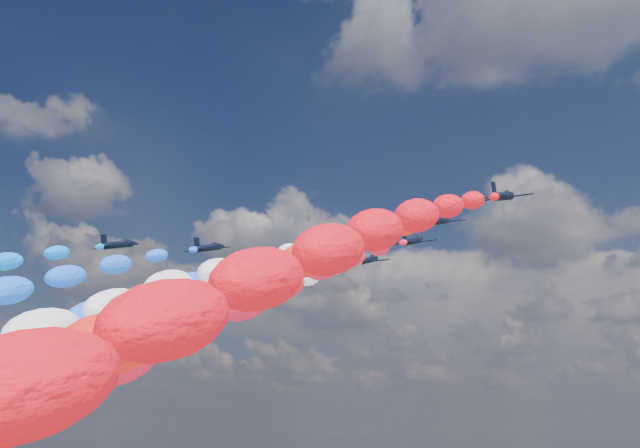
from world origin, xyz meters
The scene contains 13 objects.
jet_0 centered at (-33.22, -5.86, 94.03)m, with size 7.82×10.49×2.31m, color black, non-canonical shape.
jet_1 centered at (-20.98, 3.08, 94.03)m, with size 7.82×10.49×2.31m, color black, non-canonical shape.
jet_2 centered at (-9.63, 15.49, 94.03)m, with size 7.82×10.49×2.31m, color black, non-canonical shape.
jet_3 centered at (-0.90, 9.21, 94.03)m, with size 7.82×10.49×2.31m, color black, non-canonical shape.
trail_3 centered at (-0.90, -56.85, 68.71)m, with size 6.91×130.44×55.27m, color white, non-canonical shape.
jet_4 centered at (-1.05, 25.31, 94.03)m, with size 7.82×10.49×2.31m, color black, non-canonical shape.
trail_4 centered at (-1.05, -40.76, 68.71)m, with size 6.91×130.44×55.27m, color silver, non-canonical shape.
jet_5 centered at (11.98, 14.15, 94.03)m, with size 7.82×10.49×2.31m, color black, non-canonical shape.
trail_5 centered at (11.98, -51.91, 68.71)m, with size 6.91×130.44×55.27m, color red, non-canonical shape.
jet_6 centered at (20.42, 3.23, 94.03)m, with size 7.82×10.49×2.31m, color black, non-canonical shape.
trail_6 centered at (20.42, -62.84, 68.71)m, with size 6.91×130.44×55.27m, color red, non-canonical shape.
jet_7 centered at (32.53, -5.71, 94.03)m, with size 7.82×10.49×2.31m, color black, non-canonical shape.
trail_7 centered at (32.53, -71.77, 68.71)m, with size 6.91×130.44×55.27m, color red, non-canonical shape.
Camera 1 is at (60.29, -112.29, 63.70)m, focal length 46.99 mm.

